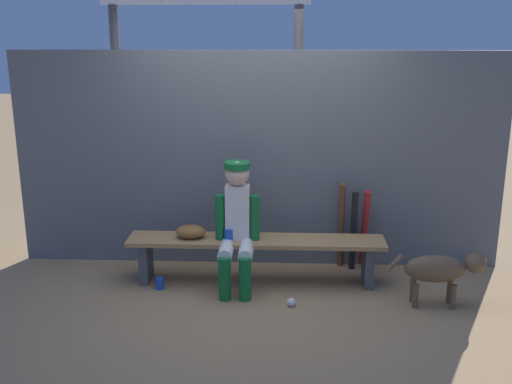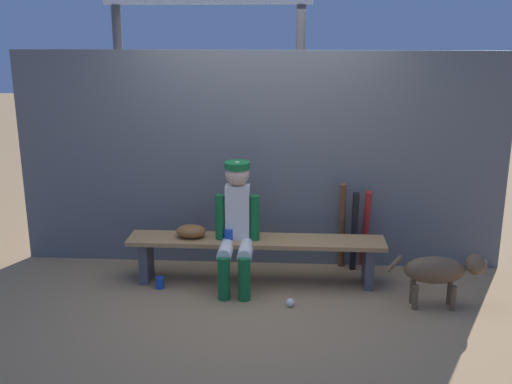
{
  "view_description": "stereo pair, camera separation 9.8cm",
  "coord_description": "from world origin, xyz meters",
  "px_view_note": "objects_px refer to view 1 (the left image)",
  "views": [
    {
      "loc": [
        0.24,
        -5.34,
        2.39
      ],
      "look_at": [
        0.0,
        0.0,
        0.89
      ],
      "focal_mm": 42.97,
      "sensor_mm": 36.0,
      "label": 1
    },
    {
      "loc": [
        0.33,
        -5.33,
        2.39
      ],
      "look_at": [
        0.0,
        0.0,
        0.89
      ],
      "focal_mm": 42.97,
      "sensor_mm": 36.0,
      "label": 2
    }
  ],
  "objects_px": {
    "player_seated": "(237,222)",
    "scoreboard": "(211,4)",
    "baseball_glove": "(191,232)",
    "dog": "(441,269)",
    "bat_wood_dark": "(341,225)",
    "cup_on_ground": "(160,283)",
    "cup_on_bench": "(229,235)",
    "dugout_bench": "(256,248)",
    "bat_aluminum_black": "(353,231)",
    "bat_aluminum_red": "(365,228)",
    "baseball": "(291,302)"
  },
  "relations": [
    {
      "from": "dugout_bench",
      "to": "baseball",
      "type": "relative_size",
      "value": 32.21
    },
    {
      "from": "bat_wood_dark",
      "to": "cup_on_bench",
      "type": "bearing_deg",
      "value": -157.86
    },
    {
      "from": "dog",
      "to": "bat_aluminum_red",
      "type": "bearing_deg",
      "value": 123.74
    },
    {
      "from": "baseball",
      "to": "cup_on_bench",
      "type": "distance_m",
      "value": 0.85
    },
    {
      "from": "dugout_bench",
      "to": "baseball",
      "type": "height_order",
      "value": "dugout_bench"
    },
    {
      "from": "player_seated",
      "to": "cup_on_ground",
      "type": "relative_size",
      "value": 10.6
    },
    {
      "from": "bat_wood_dark",
      "to": "cup_on_ground",
      "type": "xyz_separation_m",
      "value": [
        -1.7,
        -0.57,
        -0.39
      ]
    },
    {
      "from": "bat_wood_dark",
      "to": "baseball",
      "type": "height_order",
      "value": "bat_wood_dark"
    },
    {
      "from": "cup_on_bench",
      "to": "scoreboard",
      "type": "xyz_separation_m",
      "value": [
        -0.27,
        1.29,
        2.06
      ]
    },
    {
      "from": "dugout_bench",
      "to": "dog",
      "type": "height_order",
      "value": "dog"
    },
    {
      "from": "dog",
      "to": "cup_on_bench",
      "type": "bearing_deg",
      "value": 169.11
    },
    {
      "from": "bat_aluminum_red",
      "to": "cup_on_ground",
      "type": "distance_m",
      "value": 2.05
    },
    {
      "from": "player_seated",
      "to": "bat_aluminum_black",
      "type": "xyz_separation_m",
      "value": [
        1.11,
        0.45,
        -0.23
      ]
    },
    {
      "from": "cup_on_bench",
      "to": "cup_on_ground",
      "type": "bearing_deg",
      "value": -168.21
    },
    {
      "from": "bat_aluminum_black",
      "to": "bat_aluminum_red",
      "type": "xyz_separation_m",
      "value": [
        0.12,
        0.07,
        0.01
      ]
    },
    {
      "from": "cup_on_bench",
      "to": "scoreboard",
      "type": "relative_size",
      "value": 0.03
    },
    {
      "from": "dugout_bench",
      "to": "bat_aluminum_red",
      "type": "height_order",
      "value": "bat_aluminum_red"
    },
    {
      "from": "dugout_bench",
      "to": "bat_aluminum_black",
      "type": "relative_size",
      "value": 2.95
    },
    {
      "from": "baseball",
      "to": "cup_on_ground",
      "type": "height_order",
      "value": "cup_on_ground"
    },
    {
      "from": "cup_on_ground",
      "to": "scoreboard",
      "type": "bearing_deg",
      "value": 75.71
    },
    {
      "from": "scoreboard",
      "to": "bat_aluminum_red",
      "type": "bearing_deg",
      "value": -27.68
    },
    {
      "from": "baseball_glove",
      "to": "baseball",
      "type": "distance_m",
      "value": 1.15
    },
    {
      "from": "dog",
      "to": "cup_on_ground",
      "type": "bearing_deg",
      "value": 174.81
    },
    {
      "from": "dugout_bench",
      "to": "player_seated",
      "type": "height_order",
      "value": "player_seated"
    },
    {
      "from": "baseball_glove",
      "to": "bat_aluminum_black",
      "type": "distance_m",
      "value": 1.58
    },
    {
      "from": "bat_wood_dark",
      "to": "scoreboard",
      "type": "bearing_deg",
      "value": 147.26
    },
    {
      "from": "cup_on_ground",
      "to": "dog",
      "type": "height_order",
      "value": "dog"
    },
    {
      "from": "bat_aluminum_red",
      "to": "cup_on_bench",
      "type": "xyz_separation_m",
      "value": [
        -1.3,
        -0.47,
        0.08
      ]
    },
    {
      "from": "dugout_bench",
      "to": "cup_on_bench",
      "type": "relative_size",
      "value": 21.67
    },
    {
      "from": "dugout_bench",
      "to": "bat_wood_dark",
      "type": "height_order",
      "value": "bat_wood_dark"
    },
    {
      "from": "scoreboard",
      "to": "cup_on_ground",
      "type": "bearing_deg",
      "value": -104.29
    },
    {
      "from": "baseball_glove",
      "to": "baseball",
      "type": "xyz_separation_m",
      "value": [
        0.93,
        -0.49,
        -0.46
      ]
    },
    {
      "from": "baseball_glove",
      "to": "scoreboard",
      "type": "distance_m",
      "value": 2.4
    },
    {
      "from": "baseball_glove",
      "to": "bat_aluminum_black",
      "type": "bearing_deg",
      "value": 12.43
    },
    {
      "from": "baseball_glove",
      "to": "scoreboard",
      "type": "xyz_separation_m",
      "value": [
        0.09,
        1.23,
        2.05
      ]
    },
    {
      "from": "player_seated",
      "to": "scoreboard",
      "type": "height_order",
      "value": "scoreboard"
    },
    {
      "from": "baseball_glove",
      "to": "bat_wood_dark",
      "type": "relative_size",
      "value": 0.31
    },
    {
      "from": "player_seated",
      "to": "cup_on_bench",
      "type": "height_order",
      "value": "player_seated"
    },
    {
      "from": "player_seated",
      "to": "cup_on_ground",
      "type": "bearing_deg",
      "value": -173.35
    },
    {
      "from": "dugout_bench",
      "to": "bat_aluminum_red",
      "type": "relative_size",
      "value": 2.88
    },
    {
      "from": "dugout_bench",
      "to": "cup_on_bench",
      "type": "bearing_deg",
      "value": -166.69
    },
    {
      "from": "baseball_glove",
      "to": "dog",
      "type": "distance_m",
      "value": 2.26
    },
    {
      "from": "bat_aluminum_red",
      "to": "cup_on_ground",
      "type": "height_order",
      "value": "bat_aluminum_red"
    },
    {
      "from": "player_seated",
      "to": "dog",
      "type": "bearing_deg",
      "value": -9.85
    },
    {
      "from": "dugout_bench",
      "to": "baseball_glove",
      "type": "xyz_separation_m",
      "value": [
        -0.61,
        0.0,
        0.16
      ]
    },
    {
      "from": "bat_aluminum_red",
      "to": "baseball",
      "type": "distance_m",
      "value": 1.22
    },
    {
      "from": "baseball_glove",
      "to": "bat_aluminum_red",
      "type": "distance_m",
      "value": 1.71
    },
    {
      "from": "bat_wood_dark",
      "to": "cup_on_ground",
      "type": "distance_m",
      "value": 1.83
    },
    {
      "from": "dog",
      "to": "bat_aluminum_black",
      "type": "bearing_deg",
      "value": 131.52
    },
    {
      "from": "player_seated",
      "to": "baseball_glove",
      "type": "xyz_separation_m",
      "value": [
        -0.44,
        0.11,
        -0.13
      ]
    }
  ]
}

